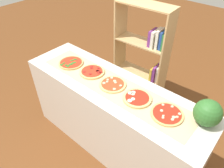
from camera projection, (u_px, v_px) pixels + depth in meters
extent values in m
plane|color=brown|center=(112.00, 142.00, 2.71)|extent=(12.00, 12.00, 0.00)
cube|color=beige|center=(112.00, 117.00, 2.41)|extent=(2.08, 0.61, 0.94)
cube|color=tan|center=(112.00, 85.00, 2.12)|extent=(1.74, 0.37, 0.00)
cylinder|color=tan|center=(71.00, 63.00, 2.42)|extent=(0.28, 0.28, 0.02)
cylinder|color=red|center=(71.00, 62.00, 2.41)|extent=(0.25, 0.25, 0.00)
ellipsoid|color=#286B23|center=(75.00, 59.00, 2.46)|extent=(0.04, 0.04, 0.00)
ellipsoid|color=#286B23|center=(71.00, 64.00, 2.38)|extent=(0.05, 0.06, 0.00)
ellipsoid|color=#286B23|center=(61.00, 65.00, 2.37)|extent=(0.04, 0.03, 0.00)
ellipsoid|color=#286B23|center=(75.00, 62.00, 2.40)|extent=(0.03, 0.03, 0.00)
ellipsoid|color=#286B23|center=(68.00, 66.00, 2.35)|extent=(0.05, 0.06, 0.00)
ellipsoid|color=#286B23|center=(74.00, 60.00, 2.45)|extent=(0.02, 0.04, 0.00)
ellipsoid|color=#286B23|center=(72.00, 60.00, 2.44)|extent=(0.04, 0.04, 0.00)
ellipsoid|color=#286B23|center=(64.00, 63.00, 2.39)|extent=(0.03, 0.05, 0.00)
ellipsoid|color=#286B23|center=(73.00, 63.00, 2.39)|extent=(0.04, 0.05, 0.00)
ellipsoid|color=#286B23|center=(66.00, 65.00, 2.36)|extent=(0.03, 0.04, 0.00)
cylinder|color=#DBB26B|center=(92.00, 72.00, 2.28)|extent=(0.27, 0.27, 0.02)
cylinder|color=red|center=(92.00, 71.00, 2.28)|extent=(0.23, 0.23, 0.00)
cylinder|color=maroon|center=(98.00, 70.00, 2.28)|extent=(0.03, 0.03, 0.00)
cylinder|color=maroon|center=(90.00, 74.00, 2.23)|extent=(0.03, 0.03, 0.00)
cylinder|color=maroon|center=(98.00, 68.00, 2.31)|extent=(0.03, 0.03, 0.00)
cylinder|color=maroon|center=(98.00, 71.00, 2.27)|extent=(0.03, 0.03, 0.00)
cylinder|color=maroon|center=(91.00, 68.00, 2.31)|extent=(0.03, 0.03, 0.00)
cylinder|color=maroon|center=(99.00, 73.00, 2.24)|extent=(0.04, 0.04, 0.00)
cylinder|color=maroon|center=(97.00, 71.00, 2.27)|extent=(0.03, 0.03, 0.00)
cylinder|color=maroon|center=(84.00, 72.00, 2.26)|extent=(0.03, 0.03, 0.00)
cylinder|color=maroon|center=(91.00, 67.00, 2.33)|extent=(0.03, 0.03, 0.00)
cylinder|color=maroon|center=(101.00, 72.00, 2.25)|extent=(0.03, 0.03, 0.00)
cylinder|color=#DBB26B|center=(113.00, 84.00, 2.12)|extent=(0.27, 0.27, 0.02)
cylinder|color=red|center=(113.00, 84.00, 2.11)|extent=(0.23, 0.23, 0.00)
cylinder|color=#C6B28E|center=(121.00, 86.00, 2.08)|extent=(0.03, 0.03, 0.01)
cylinder|color=#C6B28E|center=(112.00, 78.00, 2.18)|extent=(0.03, 0.03, 0.01)
cylinder|color=#C6B28E|center=(107.00, 82.00, 2.13)|extent=(0.03, 0.03, 0.01)
cylinder|color=#C6B28E|center=(114.00, 89.00, 2.04)|extent=(0.03, 0.03, 0.01)
cylinder|color=#C6B28E|center=(108.00, 80.00, 2.16)|extent=(0.03, 0.03, 0.01)
cylinder|color=#C6B28E|center=(115.00, 81.00, 2.14)|extent=(0.03, 0.03, 0.01)
cylinder|color=#C6B28E|center=(116.00, 82.00, 2.12)|extent=(0.03, 0.03, 0.01)
cylinder|color=#C6B28E|center=(104.00, 83.00, 2.11)|extent=(0.03, 0.03, 0.01)
cylinder|color=#DBB26B|center=(137.00, 98.00, 1.96)|extent=(0.27, 0.27, 0.02)
cylinder|color=#AD2314|center=(137.00, 97.00, 1.95)|extent=(0.22, 0.22, 0.00)
cylinder|color=#EFE5CC|center=(133.00, 92.00, 2.00)|extent=(0.04, 0.04, 0.00)
cylinder|color=#EFE5CC|center=(130.00, 93.00, 1.98)|extent=(0.04, 0.04, 0.00)
cylinder|color=#EFE5CC|center=(130.00, 101.00, 1.91)|extent=(0.04, 0.04, 0.00)
cylinder|color=#EFE5CC|center=(133.00, 99.00, 1.92)|extent=(0.04, 0.04, 0.00)
cylinder|color=#EFE5CC|center=(133.00, 94.00, 1.98)|extent=(0.04, 0.04, 0.00)
cylinder|color=tan|center=(167.00, 114.00, 1.81)|extent=(0.28, 0.28, 0.01)
cylinder|color=#AD2314|center=(167.00, 113.00, 1.80)|extent=(0.24, 0.24, 0.00)
cylinder|color=#C6B28E|center=(174.00, 118.00, 1.76)|extent=(0.03, 0.03, 0.01)
cylinder|color=#C6B28E|center=(162.00, 110.00, 1.82)|extent=(0.03, 0.03, 0.01)
cylinder|color=#C6B28E|center=(163.00, 118.00, 1.76)|extent=(0.02, 0.02, 0.01)
cylinder|color=#C6B28E|center=(177.00, 117.00, 1.76)|extent=(0.03, 0.03, 0.01)
cylinder|color=#C6B28E|center=(172.00, 119.00, 1.74)|extent=(0.03, 0.03, 0.01)
cylinder|color=#C6B28E|center=(172.00, 107.00, 1.86)|extent=(0.03, 0.03, 0.01)
cylinder|color=#C6B28E|center=(163.00, 116.00, 1.77)|extent=(0.02, 0.02, 0.01)
cylinder|color=#C6B28E|center=(180.00, 114.00, 1.79)|extent=(0.03, 0.03, 0.01)
cylinder|color=#C6B28E|center=(163.00, 105.00, 1.87)|extent=(0.02, 0.02, 0.01)
sphere|color=#2D6628|center=(208.00, 113.00, 1.68)|extent=(0.22, 0.22, 0.22)
cube|color=tan|center=(164.00, 67.00, 2.72)|extent=(0.03, 0.28, 1.49)
cube|color=tan|center=(120.00, 51.00, 3.05)|extent=(0.03, 0.28, 1.49)
cube|color=tan|center=(137.00, 98.00, 3.35)|extent=(0.69, 0.31, 0.02)
cube|color=silver|center=(155.00, 100.00, 3.11)|extent=(0.03, 0.16, 0.25)
cube|color=#753384|center=(153.00, 101.00, 3.15)|extent=(0.04, 0.20, 0.19)
cube|color=#234799|center=(150.00, 99.00, 3.17)|extent=(0.04, 0.20, 0.20)
cube|color=tan|center=(139.00, 73.00, 3.04)|extent=(0.69, 0.31, 0.02)
cube|color=silver|center=(160.00, 74.00, 2.82)|extent=(0.05, 0.17, 0.23)
cube|color=#753384|center=(157.00, 72.00, 2.83)|extent=(0.04, 0.23, 0.24)
cube|color=gold|center=(154.00, 73.00, 2.87)|extent=(0.04, 0.21, 0.19)
cube|color=tan|center=(142.00, 42.00, 2.73)|extent=(0.69, 0.31, 0.02)
cube|color=#2D753D|center=(166.00, 41.00, 2.51)|extent=(0.04, 0.17, 0.21)
cube|color=#234799|center=(163.00, 40.00, 2.53)|extent=(0.04, 0.16, 0.22)
cube|color=silver|center=(160.00, 38.00, 2.54)|extent=(0.04, 0.18, 0.23)
cube|color=silver|center=(156.00, 38.00, 2.57)|extent=(0.05, 0.22, 0.21)
cube|color=#753384|center=(152.00, 37.00, 2.60)|extent=(0.04, 0.18, 0.20)
cube|color=tan|center=(146.00, 4.00, 2.43)|extent=(0.69, 0.31, 0.02)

